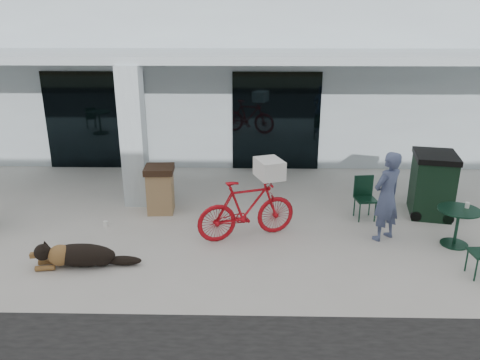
{
  "coord_description": "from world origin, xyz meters",
  "views": [
    {
      "loc": [
        1.08,
        -7.71,
        4.09
      ],
      "look_at": [
        0.89,
        1.09,
        1.0
      ],
      "focal_mm": 35.0,
      "sensor_mm": 36.0,
      "label": 1
    }
  ],
  "objects_px": {
    "bicycle": "(247,209)",
    "trash_receptacle": "(160,189)",
    "person": "(387,196)",
    "wheeled_bin": "(432,184)",
    "cafe_table_far": "(457,227)",
    "dog": "(81,254)",
    "cafe_chair_far_a": "(366,199)"
  },
  "relations": [
    {
      "from": "person",
      "to": "dog",
      "type": "bearing_deg",
      "value": -22.38
    },
    {
      "from": "bicycle",
      "to": "person",
      "type": "bearing_deg",
      "value": -110.41
    },
    {
      "from": "cafe_chair_far_a",
      "to": "trash_receptacle",
      "type": "xyz_separation_m",
      "value": [
        -4.4,
        0.3,
        0.06
      ]
    },
    {
      "from": "cafe_chair_far_a",
      "to": "wheeled_bin",
      "type": "relative_size",
      "value": 0.67
    },
    {
      "from": "trash_receptacle",
      "to": "person",
      "type": "bearing_deg",
      "value": -15.18
    },
    {
      "from": "person",
      "to": "wheeled_bin",
      "type": "bearing_deg",
      "value": -171.48
    },
    {
      "from": "bicycle",
      "to": "wheeled_bin",
      "type": "distance_m",
      "value": 4.16
    },
    {
      "from": "cafe_chair_far_a",
      "to": "trash_receptacle",
      "type": "distance_m",
      "value": 4.41
    },
    {
      "from": "bicycle",
      "to": "wheeled_bin",
      "type": "height_order",
      "value": "wheeled_bin"
    },
    {
      "from": "trash_receptacle",
      "to": "cafe_chair_far_a",
      "type": "bearing_deg",
      "value": -3.9
    },
    {
      "from": "cafe_table_far",
      "to": "dog",
      "type": "bearing_deg",
      "value": -172.14
    },
    {
      "from": "cafe_table_far",
      "to": "trash_receptacle",
      "type": "xyz_separation_m",
      "value": [
        -5.83,
        1.47,
        0.16
      ]
    },
    {
      "from": "cafe_table_far",
      "to": "wheeled_bin",
      "type": "bearing_deg",
      "value": 88.54
    },
    {
      "from": "cafe_table_far",
      "to": "cafe_chair_far_a",
      "type": "relative_size",
      "value": 0.84
    },
    {
      "from": "cafe_table_far",
      "to": "cafe_chair_far_a",
      "type": "xyz_separation_m",
      "value": [
        -1.44,
        1.17,
        0.1
      ]
    },
    {
      "from": "dog",
      "to": "cafe_chair_far_a",
      "type": "distance_m",
      "value": 5.75
    },
    {
      "from": "bicycle",
      "to": "trash_receptacle",
      "type": "xyz_separation_m",
      "value": [
        -1.9,
        1.23,
        -0.07
      ]
    },
    {
      "from": "person",
      "to": "cafe_chair_far_a",
      "type": "bearing_deg",
      "value": -115.69
    },
    {
      "from": "person",
      "to": "bicycle",
      "type": "bearing_deg",
      "value": -34.57
    },
    {
      "from": "cafe_table_far",
      "to": "bicycle",
      "type": "bearing_deg",
      "value": 176.45
    },
    {
      "from": "bicycle",
      "to": "cafe_chair_far_a",
      "type": "height_order",
      "value": "bicycle"
    },
    {
      "from": "cafe_table_far",
      "to": "person",
      "type": "relative_size",
      "value": 0.44
    },
    {
      "from": "trash_receptacle",
      "to": "wheeled_bin",
      "type": "xyz_separation_m",
      "value": [
        5.87,
        0.01,
        0.16
      ]
    },
    {
      "from": "person",
      "to": "wheeled_bin",
      "type": "relative_size",
      "value": 1.28
    },
    {
      "from": "wheeled_bin",
      "to": "dog",
      "type": "bearing_deg",
      "value": -148.79
    },
    {
      "from": "person",
      "to": "wheeled_bin",
      "type": "xyz_separation_m",
      "value": [
        1.33,
        1.24,
        -0.19
      ]
    },
    {
      "from": "cafe_chair_far_a",
      "to": "dog",
      "type": "bearing_deg",
      "value": -165.29
    },
    {
      "from": "bicycle",
      "to": "wheeled_bin",
      "type": "xyz_separation_m",
      "value": [
        3.97,
        1.23,
        0.09
      ]
    },
    {
      "from": "cafe_table_far",
      "to": "trash_receptacle",
      "type": "height_order",
      "value": "trash_receptacle"
    },
    {
      "from": "trash_receptacle",
      "to": "wheeled_bin",
      "type": "distance_m",
      "value": 5.87
    },
    {
      "from": "bicycle",
      "to": "wheeled_bin",
      "type": "bearing_deg",
      "value": -93.05
    },
    {
      "from": "bicycle",
      "to": "trash_receptacle",
      "type": "height_order",
      "value": "bicycle"
    }
  ]
}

